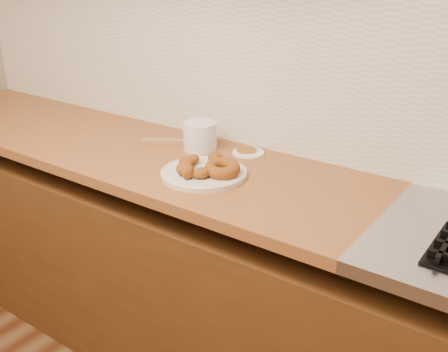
# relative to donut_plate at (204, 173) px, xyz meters

# --- Properties ---
(wall_back) EXTENTS (4.00, 0.02, 2.70)m
(wall_back) POSITION_rel_donut_plate_xyz_m (0.11, 0.38, 0.44)
(wall_back) COLOR tan
(wall_back) RESTS_ON ground
(base_cabinet) EXTENTS (3.60, 0.60, 0.77)m
(base_cabinet) POSITION_rel_donut_plate_xyz_m (0.11, 0.07, -0.52)
(base_cabinet) COLOR #4C2A11
(base_cabinet) RESTS_ON floor
(butcher_block) EXTENTS (2.30, 0.62, 0.04)m
(butcher_block) POSITION_rel_donut_plate_xyz_m (-0.54, 0.07, -0.03)
(butcher_block) COLOR brown
(butcher_block) RESTS_ON base_cabinet
(backsplash) EXTENTS (3.60, 0.02, 0.60)m
(backsplash) POSITION_rel_donut_plate_xyz_m (0.11, 0.37, 0.29)
(backsplash) COLOR silver
(backsplash) RESTS_ON wall_back
(donut_plate) EXTENTS (0.30, 0.30, 0.02)m
(donut_plate) POSITION_rel_donut_plate_xyz_m (0.00, 0.00, 0.00)
(donut_plate) COLOR beige
(donut_plate) RESTS_ON butcher_block
(ring_donut) EXTENTS (0.18, 0.18, 0.06)m
(ring_donut) POSITION_rel_donut_plate_xyz_m (0.07, 0.01, 0.03)
(ring_donut) COLOR brown
(ring_donut) RESTS_ON donut_plate
(fried_dough_chunks) EXTENTS (0.17, 0.23, 0.05)m
(fried_dough_chunks) POSITION_rel_donut_plate_xyz_m (-0.02, -0.02, 0.03)
(fried_dough_chunks) COLOR brown
(fried_dough_chunks) RESTS_ON donut_plate
(plastic_tub) EXTENTS (0.13, 0.13, 0.11)m
(plastic_tub) POSITION_rel_donut_plate_xyz_m (-0.18, 0.20, 0.05)
(plastic_tub) COLOR silver
(plastic_tub) RESTS_ON butcher_block
(tub_lid) EXTENTS (0.15, 0.15, 0.01)m
(tub_lid) POSITION_rel_donut_plate_xyz_m (0.01, 0.27, -0.00)
(tub_lid) COLOR white
(tub_lid) RESTS_ON butcher_block
(brass_jar_lid) EXTENTS (0.10, 0.10, 0.01)m
(brass_jar_lid) POSITION_rel_donut_plate_xyz_m (-0.01, 0.28, -0.00)
(brass_jar_lid) COLOR #A96F28
(brass_jar_lid) RESTS_ON butcher_block
(wooden_utensil) EXTENTS (0.18, 0.12, 0.02)m
(wooden_utensil) POSITION_rel_donut_plate_xyz_m (-0.34, 0.18, -0.00)
(wooden_utensil) COLOR olive
(wooden_utensil) RESTS_ON butcher_block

